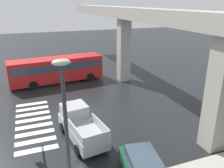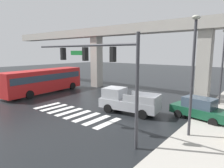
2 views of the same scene
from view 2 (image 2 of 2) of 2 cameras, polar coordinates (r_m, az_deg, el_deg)
name	(u,v)px [view 2 (image 2 of 2)]	position (r m, az deg, el deg)	size (l,w,h in m)	color
ground_plane	(110,102)	(20.73, -0.58, -5.22)	(120.00, 120.00, 0.00)	black
crosswalk_stripes	(73,113)	(17.30, -11.20, -8.35)	(8.25, 2.80, 0.01)	silver
elevated_overpass	(141,34)	(25.12, 8.41, 14.14)	(54.92, 2.05, 8.63)	#ADA89E
pickup_truck	(126,101)	(17.04, 4.15, -5.04)	(5.32, 2.63, 2.08)	#A8AAAF
city_bus	(44,80)	(26.28, -19.23, 1.19)	(3.63, 11.00, 2.99)	red
sedan_dark_green	(200,109)	(16.75, 24.20, -6.59)	(4.53, 2.48, 1.72)	#14472D
traffic_signal_mast	(99,63)	(11.66, -3.86, 6.09)	(8.69, 0.32, 6.20)	#38383D
street_lamp_near_corner	(193,63)	(12.33, 22.60, 5.58)	(0.44, 0.70, 7.24)	#38383D
street_lamp_mid_block	(223,59)	(21.35, 29.61, 6.38)	(0.44, 0.70, 7.24)	#38383D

